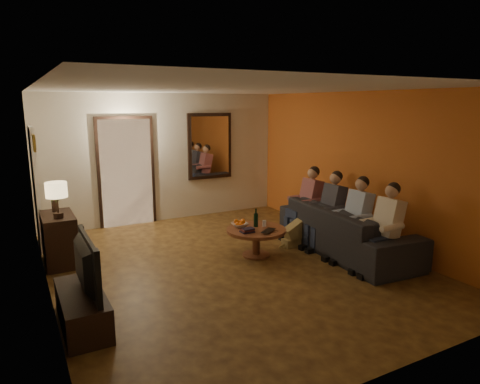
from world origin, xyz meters
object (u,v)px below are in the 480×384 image
table_lamp (57,200)px  person_c (330,213)px  dresser (59,239)px  dog (296,230)px  wine_bottle (256,217)px  person_b (355,221)px  sofa (346,229)px  person_a (385,231)px  laptop (271,232)px  tv (79,266)px  coffee_table (256,242)px  tv_stand (82,309)px  person_d (308,205)px  bowl (240,225)px

table_lamp → person_c: 4.26m
dresser → dog: 3.79m
dog → wine_bottle: 0.87m
wine_bottle → person_b: bearing=-36.4°
sofa → person_a: (-0.10, -0.90, 0.22)m
sofa → person_a: 0.93m
sofa → laptop: size_ratio=7.99×
person_b → dog: bearing=115.1°
laptop → tv: bearing=158.9°
table_lamp → person_c: (4.09, -1.13, -0.43)m
person_b → person_c: size_ratio=1.00×
person_c → coffee_table: bearing=170.4°
tv → person_b: size_ratio=0.89×
tv_stand → coffee_table: 2.96m
person_d → dog: (-0.44, -0.26, -0.32)m
tv → person_c: bearing=-79.3°
tv_stand → table_lamp: bearing=90.0°
dog → laptop: size_ratio=1.70×
person_a → bowl: (-1.48, 1.64, -0.12)m
person_b → person_d: size_ratio=1.00×
dog → wine_bottle: wine_bottle is taller
laptop → table_lamp: bearing=122.6°
bowl → wine_bottle: bearing=-27.6°
laptop → bowl: bearing=84.3°
dresser → person_d: size_ratio=0.72×
person_a → person_c: bearing=90.0°
tv_stand → bowl: size_ratio=4.50×
tv → laptop: size_ratio=3.24×
sofa → person_c: size_ratio=2.19×
person_b → laptop: person_b is taller
dresser → person_d: (4.09, -0.75, 0.22)m
tv → sofa: size_ratio=0.41×
tv → coffee_table: (2.79, 0.99, -0.47)m
tv → person_b: (4.09, 0.17, -0.10)m
dresser → coffee_table: dresser is taller
dog → bowl: (-1.04, 0.10, 0.20)m
coffee_table → person_d: bearing=16.4°
person_c → person_d: bearing=90.0°
tv_stand → dog: dog is taller
dog → tv_stand: bearing=-166.8°
tv → person_d: 4.31m
tv_stand → sofa: bearing=6.5°
table_lamp → laptop: table_lamp is taller
person_d → tv: bearing=-161.4°
sofa → wine_bottle: (-1.35, 0.62, 0.22)m
wine_bottle → table_lamp: bearing=164.0°
table_lamp → tv: bearing=-90.0°
sofa → person_d: (-0.10, 0.90, 0.22)m
table_lamp → tv_stand: bearing=-90.0°
person_a → bowl: person_a is taller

